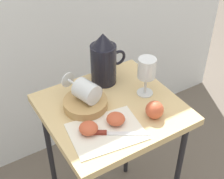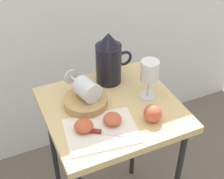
% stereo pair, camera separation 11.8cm
% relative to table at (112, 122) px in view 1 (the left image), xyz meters
% --- Properties ---
extents(table, '(0.50, 0.47, 0.73)m').
position_rel_table_xyz_m(table, '(0.00, 0.00, 0.00)').
color(table, tan).
rests_on(table, ground_plane).
extents(linen_napkin, '(0.27, 0.22, 0.00)m').
position_rel_table_xyz_m(linen_napkin, '(-0.09, -0.10, 0.08)').
color(linen_napkin, silver).
rests_on(linen_napkin, table).
extents(basket_tray, '(0.16, 0.16, 0.03)m').
position_rel_table_xyz_m(basket_tray, '(-0.09, 0.05, 0.10)').
color(basket_tray, tan).
rests_on(basket_tray, table).
extents(pitcher, '(0.16, 0.10, 0.22)m').
position_rel_table_xyz_m(pitcher, '(0.06, 0.15, 0.17)').
color(pitcher, black).
rests_on(pitcher, table).
extents(wine_glass_upright, '(0.07, 0.07, 0.16)m').
position_rel_table_xyz_m(wine_glass_upright, '(0.15, 0.00, 0.19)').
color(wine_glass_upright, silver).
rests_on(wine_glass_upright, table).
extents(wine_glass_tipped_near, '(0.11, 0.16, 0.08)m').
position_rel_table_xyz_m(wine_glass_tipped_near, '(-0.08, 0.05, 0.16)').
color(wine_glass_tipped_near, silver).
rests_on(wine_glass_tipped_near, basket_tray).
extents(apple_half_left, '(0.07, 0.07, 0.04)m').
position_rel_table_xyz_m(apple_half_left, '(-0.14, -0.08, 0.11)').
color(apple_half_left, '#C15133').
rests_on(apple_half_left, linen_napkin).
extents(apple_half_right, '(0.07, 0.07, 0.04)m').
position_rel_table_xyz_m(apple_half_right, '(-0.04, -0.09, 0.11)').
color(apple_half_right, '#C15133').
rests_on(apple_half_right, linen_napkin).
extents(apple_whole, '(0.07, 0.07, 0.07)m').
position_rel_table_xyz_m(apple_whole, '(0.10, -0.13, 0.12)').
color(apple_whole, '#C15133').
rests_on(apple_whole, table).
extents(knife, '(0.20, 0.13, 0.01)m').
position_rel_table_xyz_m(knife, '(-0.10, -0.11, 0.09)').
color(knife, silver).
rests_on(knife, linen_napkin).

